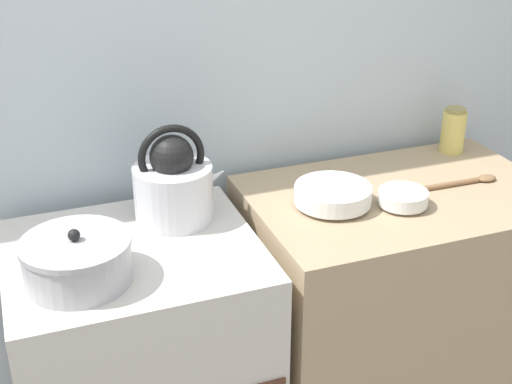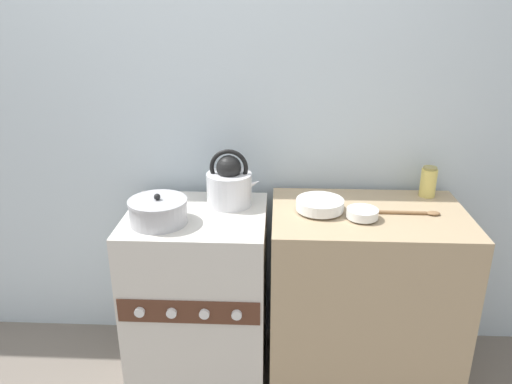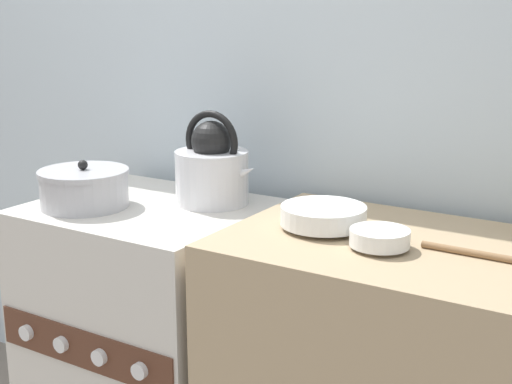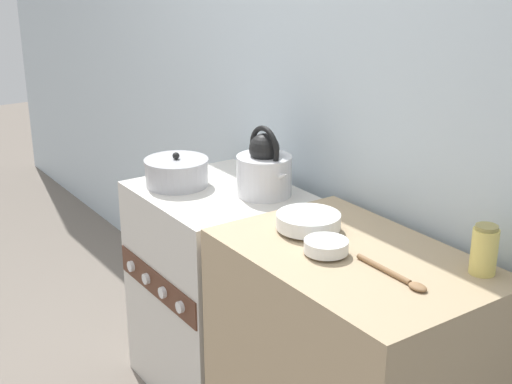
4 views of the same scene
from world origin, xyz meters
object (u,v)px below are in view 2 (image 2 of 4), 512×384
object	(u,v)px
storage_jar	(428,182)
cooking_pot	(158,211)
enamel_bowl	(320,205)
small_ceramic_bowl	(362,213)
kettle	(230,184)
stove	(199,296)

from	to	relation	value
storage_jar	cooking_pot	bearing A→B (deg)	-165.32
cooking_pot	storage_jar	distance (m)	1.27
enamel_bowl	small_ceramic_bowl	world-z (taller)	enamel_bowl
kettle	cooking_pot	distance (m)	0.37
small_ceramic_bowl	cooking_pot	bearing A→B (deg)	-177.67
enamel_bowl	storage_jar	size ratio (longest dim) A/B	1.44
stove	storage_jar	world-z (taller)	storage_jar
small_ceramic_bowl	storage_jar	world-z (taller)	storage_jar
kettle	enamel_bowl	distance (m)	0.43
kettle	enamel_bowl	size ratio (longest dim) A/B	1.28
stove	small_ceramic_bowl	distance (m)	0.88
cooking_pot	enamel_bowl	size ratio (longest dim) A/B	1.20
storage_jar	kettle	bearing A→B (deg)	-173.95
stove	small_ceramic_bowl	xyz separation A→B (m)	(0.74, -0.06, 0.48)
kettle	cooking_pot	size ratio (longest dim) A/B	1.06
kettle	storage_jar	xyz separation A→B (m)	(0.94, 0.10, -0.01)
cooking_pot	small_ceramic_bowl	distance (m)	0.88
storage_jar	stove	bearing A→B (deg)	-168.41
stove	enamel_bowl	distance (m)	0.74
stove	kettle	world-z (taller)	kettle
stove	kettle	distance (m)	0.57
kettle	cooking_pot	world-z (taller)	kettle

